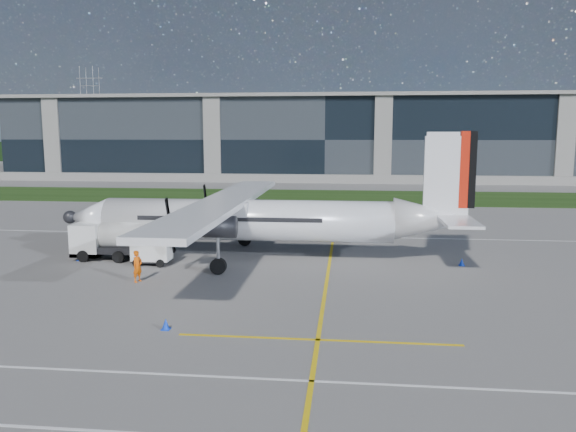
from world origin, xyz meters
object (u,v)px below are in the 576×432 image
safety_cone_nose_stbd (95,245)px  safety_cone_tail (462,262)px  fuel_tanker_truck (115,240)px  ground_crew_person (137,264)px  safety_cone_portwing (166,324)px  safety_cone_stbdwing (257,223)px  safety_cone_nose_port (80,257)px  turboprop_aircraft (262,196)px  pylon_west (91,114)px  baggage_tug (152,253)px

safety_cone_nose_stbd → safety_cone_tail: bearing=-5.7°
fuel_tanker_truck → safety_cone_tail: 23.42m
safety_cone_tail → ground_crew_person: bearing=-162.5°
fuel_tanker_truck → safety_cone_nose_stbd: size_ratio=14.12×
safety_cone_portwing → safety_cone_stbdwing: (-0.55, 28.29, 0.00)m
ground_crew_person → safety_cone_nose_stbd: size_ratio=4.27×
fuel_tanker_truck → safety_cone_nose_port: fuel_tanker_truck is taller
safety_cone_nose_port → safety_cone_portwing: bearing=-51.0°
turboprop_aircraft → safety_cone_stbdwing: (-2.68, 13.84, -4.13)m
fuel_tanker_truck → pylon_west: bearing=115.7°
turboprop_aircraft → ground_crew_person: (-6.36, -6.77, -3.31)m
fuel_tanker_truck → baggage_tug: bearing=-22.5°
pylon_west → safety_cone_portwing: (76.23, -155.46, -14.75)m
fuel_tanker_truck → baggage_tug: (3.05, -1.26, -0.53)m
safety_cone_portwing → fuel_tanker_truck: bearing=120.9°
pylon_west → safety_cone_nose_port: bearing=-65.2°
turboprop_aircraft → safety_cone_nose_stbd: bearing=171.0°
turboprop_aircraft → safety_cone_nose_port: turboprop_aircraft is taller
fuel_tanker_truck → baggage_tug: 3.34m
fuel_tanker_truck → safety_cone_portwing: size_ratio=14.12×
fuel_tanker_truck → baggage_tug: fuel_tanker_truck is taller
safety_cone_tail → safety_cone_nose_port: size_ratio=1.00×
turboprop_aircraft → fuel_tanker_truck: (-10.08, -1.19, -3.06)m
baggage_tug → pylon_west: bearing=116.4°
pylon_west → baggage_tug: (71.33, -143.45, -14.21)m
baggage_tug → ground_crew_person: 4.38m
pylon_west → turboprop_aircraft: (78.36, -141.00, -10.62)m
safety_cone_nose_stbd → safety_cone_nose_port: size_ratio=1.00×
ground_crew_person → safety_cone_tail: (19.67, 6.20, -0.82)m
turboprop_aircraft → safety_cone_nose_port: 13.16m
fuel_tanker_truck → safety_cone_tail: (23.39, 0.61, -1.07)m
baggage_tug → ground_crew_person: (0.67, -4.32, 0.28)m
baggage_tug → safety_cone_tail: bearing=5.3°
ground_crew_person → turboprop_aircraft: bearing=-21.0°
safety_cone_stbdwing → safety_cone_nose_port: (-9.68, -15.65, 0.00)m
turboprop_aircraft → safety_cone_nose_stbd: size_ratio=58.39×
safety_cone_portwing → safety_cone_nose_port: (-10.23, 12.64, 0.00)m
pylon_west → safety_cone_stbdwing: pylon_west is taller
pylon_west → ground_crew_person: bearing=-64.0°
safety_cone_stbdwing → ground_crew_person: bearing=-100.1°
pylon_west → ground_crew_person: size_ratio=14.05×
safety_cone_stbdwing → baggage_tug: bearing=-104.9°
pylon_west → safety_cone_tail: pylon_west is taller
fuel_tanker_truck → safety_cone_stbdwing: bearing=63.8°
pylon_west → fuel_tanker_truck: bearing=-64.3°
pylon_west → ground_crew_person: pylon_west is taller
safety_cone_stbdwing → safety_cone_nose_stbd: bearing=-131.5°
safety_cone_stbdwing → safety_cone_tail: 21.53m
pylon_west → safety_cone_stbdwing: size_ratio=60.00×
pylon_west → ground_crew_person: 164.97m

